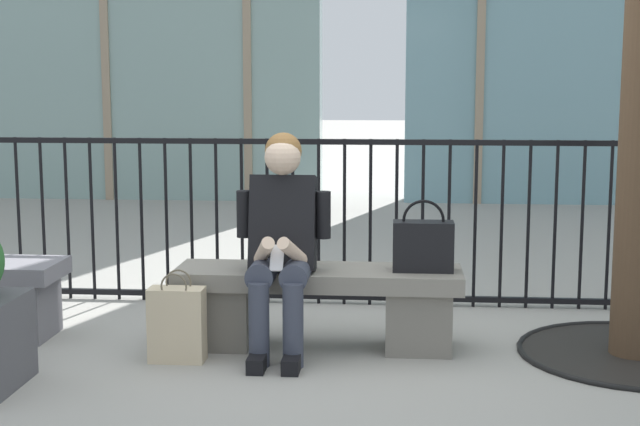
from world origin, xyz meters
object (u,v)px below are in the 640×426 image
handbag_on_bench (423,245)px  shopping_bag (177,324)px  seated_person_with_phone (282,237)px  stone_bench (318,300)px

handbag_on_bench → shopping_bag: (-1.31, -0.32, -0.39)m
shopping_bag → seated_person_with_phone: bearing=20.7°
seated_person_with_phone → handbag_on_bench: bearing=8.8°
stone_bench → handbag_on_bench: bearing=-1.0°
seated_person_with_phone → shopping_bag: 0.73m
handbag_on_bench → seated_person_with_phone: bearing=-171.2°
stone_bench → handbag_on_bench: size_ratio=4.03×
handbag_on_bench → shopping_bag: handbag_on_bench is taller
stone_bench → shopping_bag: size_ratio=3.25×
stone_bench → shopping_bag: shopping_bag is taller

